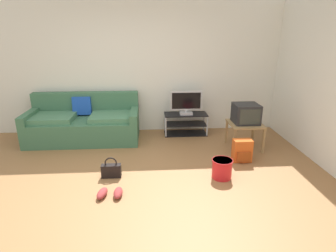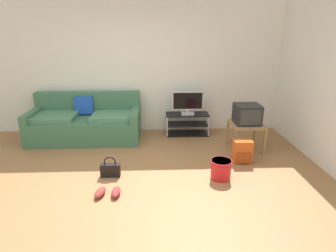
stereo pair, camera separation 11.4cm
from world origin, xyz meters
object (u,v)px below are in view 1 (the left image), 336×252
sneakers_pair (110,193)px  handbag (111,170)px  backpack (242,151)px  flat_tv (186,103)px  crt_tv (246,114)px  couch (84,123)px  cleaning_bucket (222,168)px  side_table (245,127)px  tv_stand (185,124)px

sneakers_pair → handbag: bearing=95.1°
backpack → sneakers_pair: bearing=-146.6°
flat_tv → crt_tv: size_ratio=1.47×
couch → cleaning_bucket: couch is taller
cleaning_bucket → sneakers_pair: bearing=-166.2°
backpack → handbag: 2.13m
crt_tv → backpack: crt_tv is taller
couch → sneakers_pair: couch is taller
backpack → cleaning_bucket: size_ratio=1.23×
couch → side_table: bearing=-11.9°
flat_tv → handbag: flat_tv is taller
sneakers_pair → crt_tv: bearing=33.3°
side_table → handbag: side_table is taller
tv_stand → flat_tv: flat_tv is taller
tv_stand → handbag: 2.21m
tv_stand → sneakers_pair: size_ratio=2.51×
backpack → flat_tv: bearing=129.1°
side_table → sneakers_pair: bearing=-146.9°
couch → backpack: size_ratio=5.65×
crt_tv → sneakers_pair: bearing=-146.7°
handbag → flat_tv: bearing=52.7°
handbag → sneakers_pair: bearing=-84.9°
crt_tv → sneakers_pair: size_ratio=1.25×
sneakers_pair → tv_stand: bearing=60.7°
flat_tv → backpack: 1.62m
tv_stand → cleaning_bucket: (0.30, -1.89, -0.07)m
tv_stand → cleaning_bucket: bearing=-81.1°
couch → backpack: (2.80, -1.19, -0.15)m
handbag → sneakers_pair: (0.05, -0.52, -0.07)m
crt_tv → backpack: (-0.22, -0.57, -0.47)m
flat_tv → crt_tv: bearing=-38.0°
handbag → tv_stand: bearing=53.1°
couch → cleaning_bucket: size_ratio=6.95×
tv_stand → cleaning_bucket: tv_stand is taller
tv_stand → side_table: (0.98, -0.81, 0.19)m
flat_tv → side_table: flat_tv is taller
crt_tv → handbag: bearing=-157.2°
backpack → handbag: bearing=-159.8°
flat_tv → crt_tv: 1.25m
side_table → sneakers_pair: size_ratio=1.66×
couch → sneakers_pair: bearing=-70.3°
flat_tv → cleaning_bucket: size_ratio=2.11×
tv_stand → side_table: side_table is taller
cleaning_bucket → handbag: bearing=175.5°
tv_stand → sneakers_pair: (-1.28, -2.28, -0.17)m
couch → flat_tv: size_ratio=3.29×
flat_tv → cleaning_bucket: 1.96m
backpack → cleaning_bucket: (-0.47, -0.53, -0.03)m
flat_tv → crt_tv: flat_tv is taller
tv_stand → backpack: tv_stand is taller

